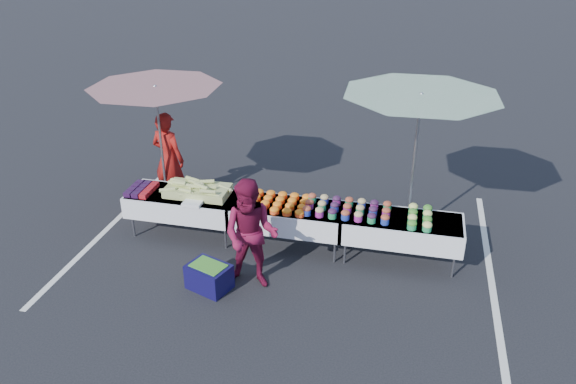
% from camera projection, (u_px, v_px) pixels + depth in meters
% --- Properties ---
extents(ground, '(80.00, 80.00, 0.00)m').
position_uv_depth(ground, '(288.00, 246.00, 9.29)').
color(ground, black).
extents(stripe_left, '(0.10, 5.00, 0.00)m').
position_uv_depth(stripe_left, '(113.00, 224.00, 9.95)').
color(stripe_left, silver).
rests_on(stripe_left, ground).
extents(stripe_right, '(0.10, 5.00, 0.00)m').
position_uv_depth(stripe_right, '(490.00, 271.00, 8.64)').
color(stripe_right, silver).
rests_on(stripe_right, ground).
extents(table_left, '(1.86, 0.81, 0.75)m').
position_uv_depth(table_left, '(184.00, 203.00, 9.40)').
color(table_left, white).
rests_on(table_left, ground).
extents(table_center, '(1.86, 0.81, 0.75)m').
position_uv_depth(table_center, '(288.00, 215.00, 9.03)').
color(table_center, white).
rests_on(table_center, ground).
extents(table_right, '(1.86, 0.81, 0.75)m').
position_uv_depth(table_right, '(401.00, 228.00, 8.66)').
color(table_right, white).
rests_on(table_right, ground).
extents(berry_punnets, '(0.40, 0.54, 0.08)m').
position_uv_depth(berry_punnets, '(142.00, 189.00, 9.40)').
color(berry_punnets, black).
rests_on(berry_punnets, table_left).
extents(corn_pile, '(1.16, 0.57, 0.26)m').
position_uv_depth(corn_pile, '(197.00, 190.00, 9.27)').
color(corn_pile, '#9AAB57').
rests_on(corn_pile, table_left).
extents(plastic_bags, '(0.30, 0.25, 0.05)m').
position_uv_depth(plastic_bags, '(193.00, 203.00, 8.99)').
color(plastic_bags, white).
rests_on(plastic_bags, table_left).
extents(carrot_bowls, '(0.95, 0.69, 0.11)m').
position_uv_depth(carrot_bowls, '(279.00, 202.00, 8.96)').
color(carrot_bowls, '#E84719').
rests_on(carrot_bowls, table_center).
extents(potato_cups, '(1.34, 0.58, 0.16)m').
position_uv_depth(potato_cups, '(347.00, 208.00, 8.73)').
color(potato_cups, '#203498').
rests_on(potato_cups, table_right).
extents(bean_baskets, '(0.36, 0.68, 0.15)m').
position_uv_depth(bean_baskets, '(420.00, 217.00, 8.49)').
color(bean_baskets, '#238C4E').
rests_on(bean_baskets, table_right).
extents(vendor, '(0.73, 0.57, 1.78)m').
position_uv_depth(vendor, '(168.00, 159.00, 10.30)').
color(vendor, maroon).
rests_on(vendor, ground).
extents(customer, '(0.83, 0.66, 1.69)m').
position_uv_depth(customer, '(251.00, 235.00, 7.98)').
color(customer, maroon).
rests_on(customer, ground).
extents(umbrella_left, '(3.04, 3.04, 2.34)m').
position_uv_depth(umbrella_left, '(156.00, 97.00, 9.55)').
color(umbrella_left, black).
rests_on(umbrella_left, ground).
extents(umbrella_right, '(3.17, 3.17, 2.52)m').
position_uv_depth(umbrella_right, '(420.00, 107.00, 8.58)').
color(umbrella_right, black).
rests_on(umbrella_right, ground).
extents(storage_bin, '(0.71, 0.61, 0.39)m').
position_uv_depth(storage_bin, '(209.00, 276.00, 8.18)').
color(storage_bin, '#0F0C3C').
rests_on(storage_bin, ground).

